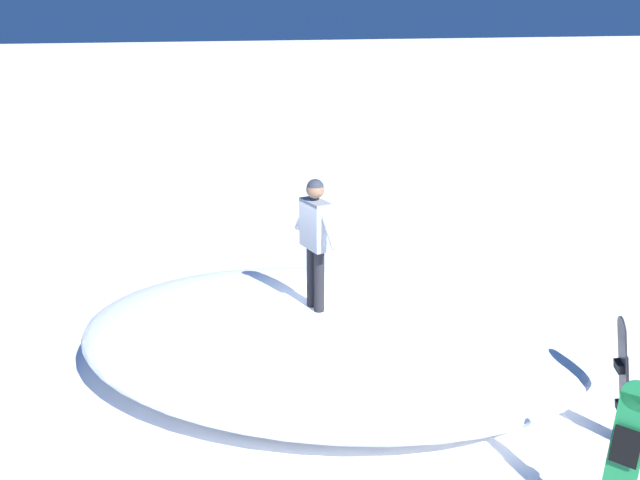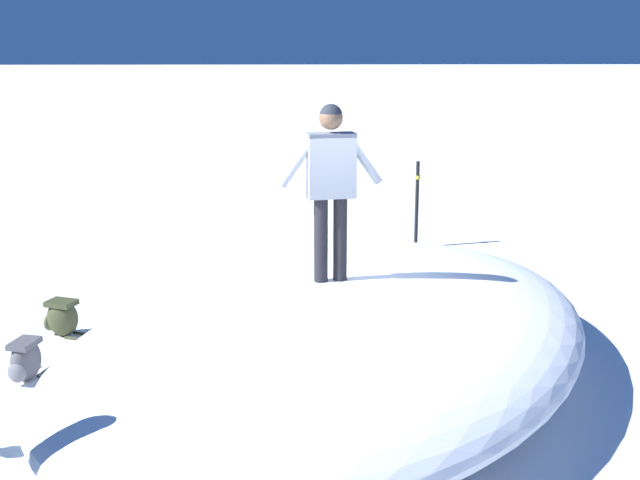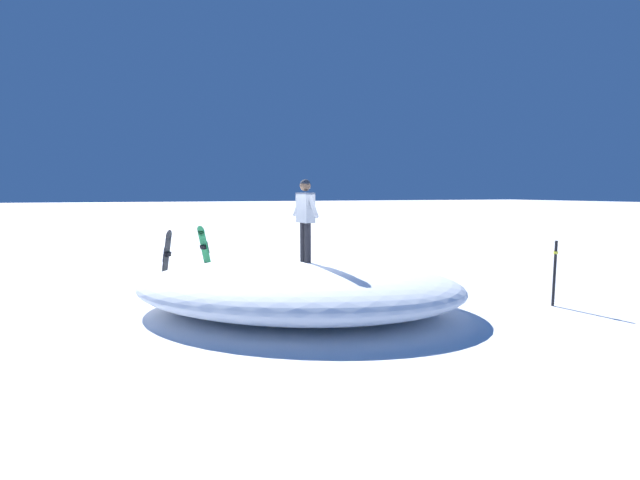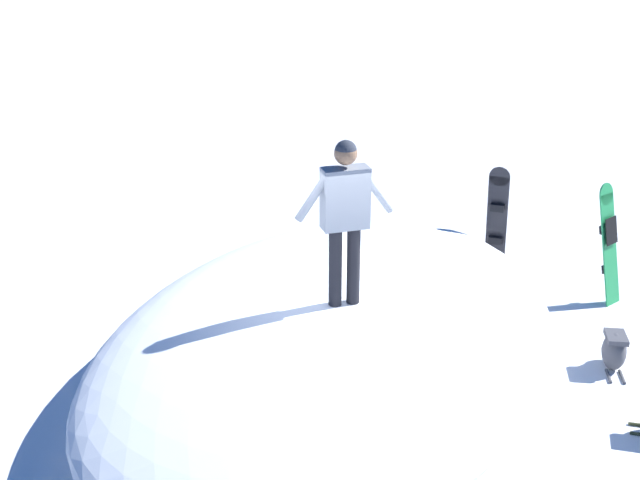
{
  "view_description": "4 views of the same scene",
  "coord_description": "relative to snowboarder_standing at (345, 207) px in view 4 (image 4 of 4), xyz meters",
  "views": [
    {
      "loc": [
        7.73,
        -2.82,
        4.8
      ],
      "look_at": [
        0.27,
        -0.26,
        2.11
      ],
      "focal_mm": 37.24,
      "sensor_mm": 36.0,
      "label": 1
    },
    {
      "loc": [
        0.32,
        7.6,
        3.4
      ],
      "look_at": [
        0.08,
        0.28,
        1.58
      ],
      "focal_mm": 44.81,
      "sensor_mm": 36.0,
      "label": 2
    },
    {
      "loc": [
        -8.95,
        2.67,
        2.54
      ],
      "look_at": [
        -0.15,
        -0.52,
        1.52
      ],
      "focal_mm": 24.42,
      "sensor_mm": 36.0,
      "label": 3
    },
    {
      "loc": [
        -1.14,
        -8.01,
        4.99
      ],
      "look_at": [
        -0.24,
        0.31,
        1.55
      ],
      "focal_mm": 46.27,
      "sensor_mm": 36.0,
      "label": 4
    }
  ],
  "objects": [
    {
      "name": "snowboard_primary_upright",
      "position": [
        3.77,
        1.79,
        -1.28
      ],
      "size": [
        0.45,
        0.47,
        1.62
      ],
      "color": "#1E8C47",
      "rests_on": "ground"
    },
    {
      "name": "backpack_near",
      "position": [
        3.14,
        0.06,
        -1.89
      ],
      "size": [
        0.35,
        0.61,
        0.44
      ],
      "color": "#4C4C51",
      "rests_on": "ground"
    },
    {
      "name": "snow_mound",
      "position": [
        -0.08,
        0.21,
        -1.6
      ],
      "size": [
        7.54,
        8.45,
        1.03
      ],
      "primitive_type": "ellipsoid",
      "rotation": [
        0.0,
        0.0,
        1.06
      ],
      "color": "white",
      "rests_on": "ground"
    },
    {
      "name": "snowboard_secondary_upright",
      "position": [
        2.59,
        2.85,
        -1.28
      ],
      "size": [
        0.38,
        0.38,
        1.62
      ],
      "color": "black",
      "rests_on": "ground"
    },
    {
      "name": "ground",
      "position": [
        0.04,
        0.22,
        -2.12
      ],
      "size": [
        240.0,
        240.0,
        0.0
      ],
      "primitive_type": "plane",
      "color": "white"
    },
    {
      "name": "snowboarder_standing",
      "position": [
        0.0,
        0.0,
        0.0
      ],
      "size": [
        1.06,
        0.3,
        1.79
      ],
      "color": "black",
      "rests_on": "snow_mound"
    }
  ]
}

